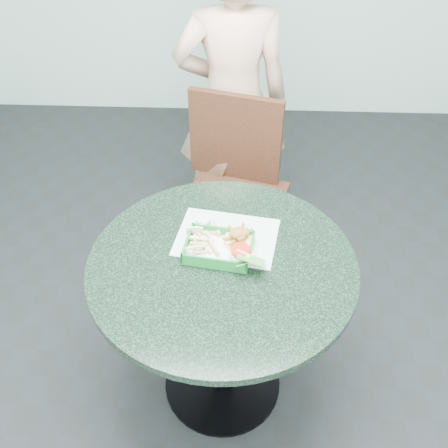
{
  "coord_description": "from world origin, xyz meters",
  "views": [
    {
      "loc": [
        0.06,
        -1.3,
        2.07
      ],
      "look_at": [
        0.0,
        0.1,
        0.86
      ],
      "focal_mm": 42.0,
      "sensor_mm": 36.0,
      "label": 1
    }
  ],
  "objects_px": {
    "food_basket": "(219,254)",
    "sauce_ramekin": "(198,227)",
    "crab_sandwich": "(237,237)",
    "cafe_table": "(222,297)",
    "diner_person": "(232,93)",
    "dining_chair": "(234,179)"
  },
  "relations": [
    {
      "from": "diner_person",
      "to": "dining_chair",
      "type": "bearing_deg",
      "value": 86.81
    },
    {
      "from": "diner_person",
      "to": "food_basket",
      "type": "height_order",
      "value": "diner_person"
    },
    {
      "from": "cafe_table",
      "to": "food_basket",
      "type": "bearing_deg",
      "value": 108.7
    },
    {
      "from": "cafe_table",
      "to": "sauce_ramekin",
      "type": "xyz_separation_m",
      "value": [
        -0.09,
        0.15,
        0.22
      ]
    },
    {
      "from": "diner_person",
      "to": "sauce_ramekin",
      "type": "relative_size",
      "value": 30.23
    },
    {
      "from": "diner_person",
      "to": "sauce_ramekin",
      "type": "xyz_separation_m",
      "value": [
        -0.09,
        -0.96,
        -0.05
      ]
    },
    {
      "from": "food_basket",
      "to": "sauce_ramekin",
      "type": "height_order",
      "value": "sauce_ramekin"
    },
    {
      "from": "cafe_table",
      "to": "diner_person",
      "type": "height_order",
      "value": "diner_person"
    },
    {
      "from": "dining_chair",
      "to": "crab_sandwich",
      "type": "height_order",
      "value": "dining_chair"
    },
    {
      "from": "diner_person",
      "to": "sauce_ramekin",
      "type": "height_order",
      "value": "diner_person"
    },
    {
      "from": "diner_person",
      "to": "crab_sandwich",
      "type": "bearing_deg",
      "value": 85.32
    },
    {
      "from": "cafe_table",
      "to": "dining_chair",
      "type": "bearing_deg",
      "value": 88.43
    },
    {
      "from": "crab_sandwich",
      "to": "sauce_ramekin",
      "type": "distance_m",
      "value": 0.15
    },
    {
      "from": "crab_sandwich",
      "to": "sauce_ramekin",
      "type": "xyz_separation_m",
      "value": [
        -0.14,
        0.05,
        0.0
      ]
    },
    {
      "from": "dining_chair",
      "to": "cafe_table",
      "type": "bearing_deg",
      "value": -76.04
    },
    {
      "from": "cafe_table",
      "to": "diner_person",
      "type": "distance_m",
      "value": 1.14
    },
    {
      "from": "cafe_table",
      "to": "diner_person",
      "type": "relative_size",
      "value": 0.56
    },
    {
      "from": "diner_person",
      "to": "sauce_ramekin",
      "type": "distance_m",
      "value": 0.96
    },
    {
      "from": "sauce_ramekin",
      "to": "food_basket",
      "type": "bearing_deg",
      "value": -53.16
    },
    {
      "from": "food_basket",
      "to": "crab_sandwich",
      "type": "relative_size",
      "value": 2.21
    },
    {
      "from": "cafe_table",
      "to": "dining_chair",
      "type": "height_order",
      "value": "dining_chair"
    },
    {
      "from": "cafe_table",
      "to": "dining_chair",
      "type": "relative_size",
      "value": 1.02
    }
  ]
}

